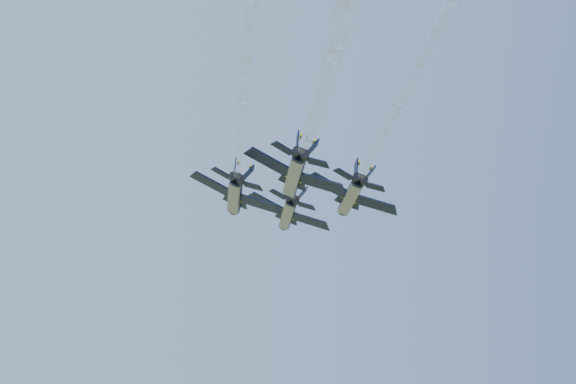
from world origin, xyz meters
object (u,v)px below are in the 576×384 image
object	(u,v)px
jet_lead	(288,214)
jet_right	(351,197)
jet_slot	(294,175)
jet_left	(235,196)

from	to	relation	value
jet_lead	jet_right	world-z (taller)	same
jet_slot	jet_lead	bearing A→B (deg)	87.86
jet_lead	jet_slot	xyz separation A→B (m)	(-6.38, -23.12, 0.00)
jet_lead	jet_left	world-z (taller)	same
jet_right	jet_lead	bearing A→B (deg)	122.25
jet_right	jet_slot	world-z (taller)	same
jet_lead	jet_left	xyz separation A→B (m)	(-10.64, -9.65, 0.00)
jet_slot	jet_right	bearing A→B (deg)	52.79
jet_left	jet_right	size ratio (longest dim) A/B	1.00
jet_lead	jet_right	size ratio (longest dim) A/B	1.00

